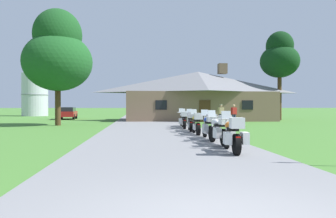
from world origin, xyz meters
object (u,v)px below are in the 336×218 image
(bystander_tan_shirt_beside_signpost, at_px, (221,113))
(motorcycle_white_second_in_row, at_px, (220,130))
(bystander_red_shirt_near_lodge, at_px, (234,113))
(tree_left_near, at_px, (58,54))
(motorcycle_yellow_fourth_in_row, at_px, (196,124))
(tree_right_of_lodge, at_px, (280,57))
(motorcycle_white_farthest_in_row, at_px, (183,119))
(parked_red_suv_far_left, at_px, (67,113))
(motorcycle_blue_third_in_row, at_px, (209,127))
(motorcycle_orange_sixth_in_row, at_px, (184,120))
(metal_silo_distant, at_px, (35,92))
(motorcycle_silver_fifth_in_row, at_px, (190,122))
(motorcycle_orange_nearest_to_camera, at_px, (233,135))

(bystander_tan_shirt_beside_signpost, bearing_deg, motorcycle_white_second_in_row, -111.29)
(bystander_red_shirt_near_lodge, height_order, tree_left_near, tree_left_near)
(motorcycle_yellow_fourth_in_row, bearing_deg, tree_right_of_lodge, 56.02)
(motorcycle_white_farthest_in_row, relative_size, bystander_red_shirt_near_lodge, 1.25)
(motorcycle_white_second_in_row, xyz_separation_m, parked_red_suv_far_left, (-11.35, 26.23, 0.17))
(motorcycle_blue_third_in_row, xyz_separation_m, motorcycle_orange_sixth_in_row, (-0.16, 6.81, 0.00))
(motorcycle_white_second_in_row, height_order, metal_silo_distant, metal_silo_distant)
(motorcycle_white_second_in_row, relative_size, motorcycle_orange_sixth_in_row, 1.00)
(motorcycle_blue_third_in_row, relative_size, motorcycle_silver_fifth_in_row, 1.00)
(tree_right_of_lodge, bearing_deg, bystander_red_shirt_near_lodge, -132.54)
(motorcycle_white_second_in_row, height_order, motorcycle_silver_fifth_in_row, same)
(motorcycle_white_second_in_row, distance_m, motorcycle_white_farthest_in_row, 10.91)
(motorcycle_silver_fifth_in_row, bearing_deg, bystander_tan_shirt_beside_signpost, 69.43)
(motorcycle_yellow_fourth_in_row, relative_size, tree_right_of_lodge, 0.21)
(tree_right_of_lodge, bearing_deg, tree_left_near, -159.64)
(parked_red_suv_far_left, bearing_deg, motorcycle_blue_third_in_row, -70.10)
(motorcycle_orange_sixth_in_row, distance_m, parked_red_suv_far_left, 20.69)
(motorcycle_orange_sixth_in_row, relative_size, parked_red_suv_far_left, 0.44)
(motorcycle_white_second_in_row, bearing_deg, motorcycle_orange_nearest_to_camera, -98.54)
(motorcycle_white_farthest_in_row, bearing_deg, parked_red_suv_far_left, 126.19)
(tree_left_near, height_order, tree_right_of_lodge, tree_right_of_lodge)
(bystander_red_shirt_near_lodge, bearing_deg, metal_silo_distant, -59.27)
(bystander_tan_shirt_beside_signpost, relative_size, tree_left_near, 0.18)
(tree_right_of_lodge, distance_m, parked_red_suv_far_left, 24.84)
(motorcycle_white_second_in_row, xyz_separation_m, tree_left_near, (-9.42, 14.06, 5.02))
(motorcycle_orange_nearest_to_camera, distance_m, motorcycle_white_farthest_in_row, 12.94)
(motorcycle_white_farthest_in_row, relative_size, bystander_tan_shirt_beside_signpost, 1.24)
(bystander_red_shirt_near_lodge, relative_size, metal_silo_distant, 0.22)
(motorcycle_silver_fifth_in_row, distance_m, tree_left_near, 12.96)
(motorcycle_orange_nearest_to_camera, relative_size, motorcycle_yellow_fourth_in_row, 1.00)
(motorcycle_orange_nearest_to_camera, bearing_deg, motorcycle_white_farthest_in_row, 92.83)
(tree_left_near, bearing_deg, bystander_tan_shirt_beside_signpost, 4.00)
(motorcycle_orange_nearest_to_camera, height_order, bystander_tan_shirt_beside_signpost, bystander_tan_shirt_beside_signpost)
(bystander_tan_shirt_beside_signpost, relative_size, tree_right_of_lodge, 0.17)
(bystander_red_shirt_near_lodge, relative_size, tree_right_of_lodge, 0.17)
(tree_left_near, bearing_deg, motorcycle_silver_fifth_in_row, -38.55)
(motorcycle_silver_fifth_in_row, height_order, tree_left_near, tree_left_near)
(motorcycle_white_farthest_in_row, xyz_separation_m, tree_right_of_lodge, (12.28, 11.24, 6.31))
(bystander_red_shirt_near_lodge, distance_m, parked_red_suv_far_left, 20.31)
(bystander_tan_shirt_beside_signpost, bearing_deg, motorcycle_white_farthest_in_row, -139.86)
(motorcycle_orange_nearest_to_camera, relative_size, motorcycle_orange_sixth_in_row, 1.00)
(bystander_red_shirt_near_lodge, xyz_separation_m, tree_right_of_lodge, (7.68, 8.37, 5.99))
(parked_red_suv_far_left, bearing_deg, motorcycle_orange_sixth_in_row, -62.45)
(motorcycle_orange_sixth_in_row, relative_size, tree_right_of_lodge, 0.21)
(metal_silo_distant, bearing_deg, motorcycle_orange_sixth_in_row, -58.10)
(bystander_tan_shirt_beside_signpost, height_order, tree_right_of_lodge, tree_right_of_lodge)
(motorcycle_yellow_fourth_in_row, height_order, bystander_tan_shirt_beside_signpost, bystander_tan_shirt_beside_signpost)
(motorcycle_orange_nearest_to_camera, height_order, motorcycle_blue_third_in_row, same)
(bystander_red_shirt_near_lodge, distance_m, tree_left_near, 14.88)
(tree_right_of_lodge, bearing_deg, motorcycle_orange_sixth_in_row, -133.23)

